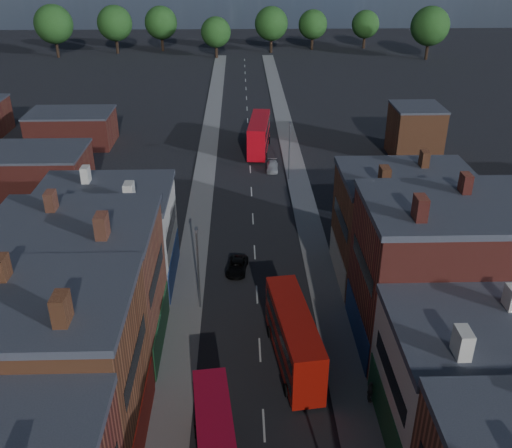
{
  "coord_description": "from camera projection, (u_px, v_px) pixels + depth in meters",
  "views": [
    {
      "loc": [
        -1.36,
        -12.67,
        30.25
      ],
      "look_at": [
        0.0,
        34.99,
        5.93
      ],
      "focal_mm": 40.0,
      "sensor_mm": 36.0,
      "label": 1
    }
  ],
  "objects": [
    {
      "name": "pavement_west",
      "position": [
        199.0,
        212.0,
        69.39
      ],
      "size": [
        3.0,
        200.0,
        0.12
      ],
      "primitive_type": "cube",
      "color": "gray",
      "rests_on": "ground"
    },
    {
      "name": "pavement_east",
      "position": [
        306.0,
        210.0,
        69.72
      ],
      "size": [
        3.0,
        200.0,
        0.12
      ],
      "primitive_type": "cube",
      "color": "gray",
      "rests_on": "ground"
    },
    {
      "name": "lamp_post_2",
      "position": [
        198.0,
        263.0,
        49.51
      ],
      "size": [
        0.25,
        0.7,
        8.12
      ],
      "color": "slate",
      "rests_on": "ground"
    },
    {
      "name": "lamp_post_3",
      "position": [
        289.0,
        147.0,
        76.49
      ],
      "size": [
        0.25,
        0.7,
        8.12
      ],
      "color": "slate",
      "rests_on": "ground"
    },
    {
      "name": "bus_0",
      "position": [
        216.0,
        447.0,
        34.79
      ],
      "size": [
        3.34,
        9.96,
        4.22
      ],
      "rotation": [
        0.0,
        0.0,
        0.12
      ],
      "color": "#B80A26",
      "rests_on": "ground"
    },
    {
      "name": "bus_1",
      "position": [
        294.0,
        337.0,
        43.95
      ],
      "size": [
        3.83,
        11.08,
        4.69
      ],
      "rotation": [
        0.0,
        0.0,
        0.13
      ],
      "color": "red",
      "rests_on": "ground"
    },
    {
      "name": "bus_2",
      "position": [
        259.0,
        134.0,
        87.69
      ],
      "size": [
        3.91,
        12.0,
        5.09
      ],
      "rotation": [
        0.0,
        0.0,
        -0.11
      ],
      "color": "red",
      "rests_on": "ground"
    },
    {
      "name": "car_2",
      "position": [
        237.0,
        266.0,
        57.03
      ],
      "size": [
        2.42,
        4.33,
        1.14
      ],
      "primitive_type": "imported",
      "rotation": [
        0.0,
        0.0,
        -0.13
      ],
      "color": "black",
      "rests_on": "ground"
    },
    {
      "name": "car_3",
      "position": [
        272.0,
        166.0,
        81.51
      ],
      "size": [
        1.84,
        4.06,
        1.15
      ],
      "primitive_type": "imported",
      "rotation": [
        0.0,
        0.0,
        -0.06
      ],
      "color": "#B9B9B9",
      "rests_on": "ground"
    },
    {
      "name": "ped_3",
      "position": [
        370.0,
        392.0,
        40.81
      ],
      "size": [
        0.5,
        1.03,
        1.74
      ],
      "primitive_type": "imported",
      "rotation": [
        0.0,
        0.0,
        1.61
      ],
      "color": "#534F47",
      "rests_on": "pavement_east"
    }
  ]
}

